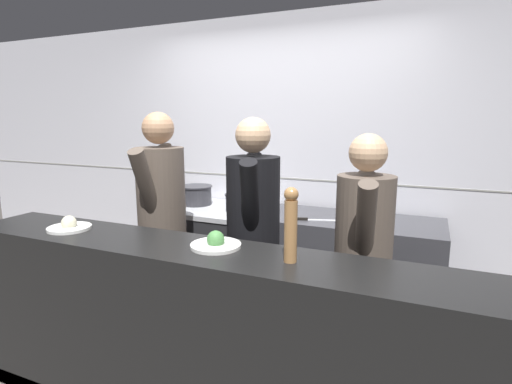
# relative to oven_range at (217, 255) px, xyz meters

# --- Properties ---
(ground_plane) EXTENTS (14.00, 14.00, 0.00)m
(ground_plane) POSITION_rel_oven_range_xyz_m (0.48, -1.08, -0.45)
(ground_plane) COLOR #4C4742
(wall_back_tiled) EXTENTS (8.00, 0.06, 2.60)m
(wall_back_tiled) POSITION_rel_oven_range_xyz_m (0.48, 0.40, 0.85)
(wall_back_tiled) COLOR silver
(wall_back_tiled) RESTS_ON ground_plane
(oven_range) EXTENTS (0.93, 0.71, 0.90)m
(oven_range) POSITION_rel_oven_range_xyz_m (0.00, 0.00, 0.00)
(oven_range) COLOR #232326
(oven_range) RESTS_ON ground_plane
(prep_counter) EXTENTS (1.39, 0.65, 0.92)m
(prep_counter) POSITION_rel_oven_range_xyz_m (1.19, -0.00, 0.00)
(prep_counter) COLOR #38383D
(prep_counter) RESTS_ON ground_plane
(pass_counter) EXTENTS (3.19, 0.45, 1.03)m
(pass_counter) POSITION_rel_oven_range_xyz_m (0.72, -1.37, 0.06)
(pass_counter) COLOR black
(pass_counter) RESTS_ON ground_plane
(stock_pot) EXTENTS (0.30, 0.30, 0.18)m
(stock_pot) POSITION_rel_oven_range_xyz_m (-0.24, 0.04, 0.54)
(stock_pot) COLOR #2D2D33
(stock_pot) RESTS_ON oven_range
(sauce_pot) EXTENTS (0.24, 0.24, 0.15)m
(sauce_pot) POSITION_rel_oven_range_xyz_m (0.24, -0.03, 0.53)
(sauce_pot) COLOR #2D2D33
(sauce_pot) RESTS_ON oven_range
(mixing_bowl_steel) EXTENTS (0.21, 0.21, 0.09)m
(mixing_bowl_steel) POSITION_rel_oven_range_xyz_m (1.37, -0.03, 0.51)
(mixing_bowl_steel) COLOR #B7BABF
(mixing_bowl_steel) RESTS_ON prep_counter
(chefs_knife) EXTENTS (0.38, 0.15, 0.02)m
(chefs_knife) POSITION_rel_oven_range_xyz_m (0.95, -0.16, 0.47)
(chefs_knife) COLOR #B7BABF
(chefs_knife) RESTS_ON prep_counter
(plated_dish_main) EXTENTS (0.25, 0.25, 0.09)m
(plated_dish_main) POSITION_rel_oven_range_xyz_m (-0.25, -1.38, 0.60)
(plated_dish_main) COLOR white
(plated_dish_main) RESTS_ON pass_counter
(plated_dish_appetiser) EXTENTS (0.27, 0.27, 0.09)m
(plated_dish_appetiser) POSITION_rel_oven_range_xyz_m (0.73, -1.32, 0.60)
(plated_dish_appetiser) COLOR white
(plated_dish_appetiser) RESTS_ON pass_counter
(pepper_mill) EXTENTS (0.07, 0.07, 0.36)m
(pepper_mill) POSITION_rel_oven_range_xyz_m (1.16, -1.37, 0.77)
(pepper_mill) COLOR #AD7A47
(pepper_mill) RESTS_ON pass_counter
(chef_head_cook) EXTENTS (0.41, 0.76, 1.74)m
(chef_head_cook) POSITION_rel_oven_range_xyz_m (-0.07, -0.70, 0.52)
(chef_head_cook) COLOR black
(chef_head_cook) RESTS_ON ground_plane
(chef_sous) EXTENTS (0.44, 0.73, 1.70)m
(chef_sous) POSITION_rel_oven_range_xyz_m (0.70, -0.76, 0.50)
(chef_sous) COLOR black
(chef_sous) RESTS_ON ground_plane
(chef_line) EXTENTS (0.38, 0.71, 1.62)m
(chef_line) POSITION_rel_oven_range_xyz_m (1.41, -0.80, 0.45)
(chef_line) COLOR black
(chef_line) RESTS_ON ground_plane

